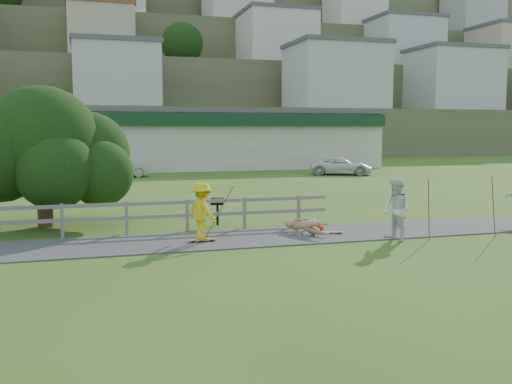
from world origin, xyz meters
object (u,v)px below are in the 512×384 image
skater_fallen (307,226)px  car_white (341,166)px  car_silver (120,168)px  skater_rider (202,215)px  tree (44,176)px  spectator_a (397,210)px  bbq (218,212)px

skater_fallen → car_white: bearing=32.9°
skater_fallen → car_silver: size_ratio=0.40×
skater_rider → tree: 6.56m
skater_rider → spectator_a: bearing=-132.5°
car_silver → skater_fallen: bearing=-178.5°
car_white → bbq: bearing=166.8°
car_white → bbq: car_white is taller
tree → spectator_a: bearing=-28.9°
car_silver → tree: 20.80m
skater_rider → spectator_a: 5.94m
skater_fallen → car_silver: 25.04m
spectator_a → car_silver: 27.14m
skater_rider → spectator_a: spectator_a is taller
spectator_a → tree: size_ratio=0.30×
car_silver → spectator_a: bearing=-174.4°
car_white → car_silver: bearing=104.7°
skater_rider → skater_fallen: (3.47, 0.24, -0.57)m
skater_rider → car_silver: skater_rider is taller
skater_rider → car_white: (15.15, 22.71, -0.21)m
skater_fallen → tree: tree is taller
skater_rider → bbq: skater_rider is taller
spectator_a → skater_fallen: bearing=-135.4°
skater_fallen → car_white: car_white is taller
skater_fallen → car_white: 25.33m
skater_rider → car_white: 27.30m
spectator_a → car_white: (9.38, 24.11, -0.31)m
skater_rider → spectator_a: size_ratio=0.90×
car_white → tree: size_ratio=0.74×
skater_fallen → car_white: size_ratio=0.35×
tree → skater_rider: bearing=-42.8°
spectator_a → tree: bearing=-128.8°
spectator_a → bbq: bearing=-143.6°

